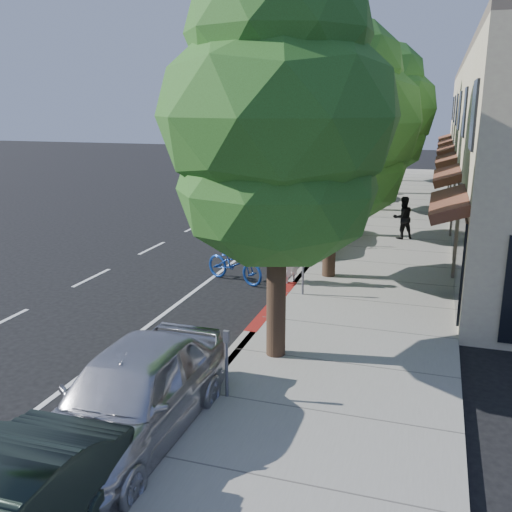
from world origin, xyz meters
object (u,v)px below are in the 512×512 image
at_px(silver_suv, 304,227).
at_px(dark_suv_far, 333,178).
at_px(street_tree_1, 333,125).
at_px(bicycle, 235,264).
at_px(white_pickup, 353,189).
at_px(pedestrian, 403,218).
at_px(street_tree_3, 378,111).
at_px(street_tree_0, 278,123).
at_px(cyclist, 292,256).
at_px(street_tree_5, 396,114).
at_px(street_tree_2, 361,128).
at_px(street_tree_4, 389,108).
at_px(near_car_a, 131,394).
at_px(dark_sedan, 297,205).

relative_size(silver_suv, dark_suv_far, 1.01).
distance_m(street_tree_1, bicycle, 5.01).
distance_m(street_tree_1, silver_suv, 5.85).
height_order(white_pickup, pedestrian, pedestrian).
relative_size(street_tree_1, street_tree_3, 0.93).
bearing_deg(street_tree_0, cyclist, 100.31).
height_order(cyclist, dark_suv_far, cyclist).
distance_m(street_tree_1, street_tree_3, 12.00).
distance_m(street_tree_3, white_pickup, 5.31).
xyz_separation_m(street_tree_5, dark_suv_far, (-3.10, -6.18, -3.76)).
relative_size(street_tree_2, dark_suv_far, 1.31).
bearing_deg(white_pickup, street_tree_1, -91.43).
height_order(street_tree_3, cyclist, street_tree_3).
bearing_deg(street_tree_4, street_tree_5, 90.00).
relative_size(silver_suv, pedestrian, 3.24).
bearing_deg(street_tree_5, near_car_a, -92.39).
relative_size(street_tree_5, white_pickup, 1.51).
bearing_deg(near_car_a, bicycle, 99.30).
relative_size(dark_sedan, pedestrian, 2.86).
bearing_deg(street_tree_5, dark_sedan, -101.41).
height_order(street_tree_1, white_pickup, street_tree_1).
bearing_deg(street_tree_2, white_pickup, 98.94).
relative_size(street_tree_4, bicycle, 3.72).
relative_size(bicycle, dark_suv_far, 0.40).
bearing_deg(street_tree_3, near_car_a, -93.73).
bearing_deg(dark_sedan, street_tree_0, -81.35).
bearing_deg(pedestrian, street_tree_4, -111.23).
bearing_deg(street_tree_5, street_tree_2, -90.00).
distance_m(dark_suv_far, near_car_a, 27.37).
bearing_deg(bicycle, cyclist, -67.59).
relative_size(cyclist, white_pickup, 0.38).
relative_size(street_tree_0, pedestrian, 4.74).
distance_m(street_tree_3, street_tree_5, 12.00).
height_order(street_tree_4, near_car_a, street_tree_4).
height_order(bicycle, dark_suv_far, dark_suv_far).
height_order(street_tree_4, white_pickup, street_tree_4).
height_order(near_car_a, pedestrian, pedestrian).
bearing_deg(street_tree_3, street_tree_0, -90.00).
bearing_deg(street_tree_3, street_tree_4, 90.00).
distance_m(cyclist, dark_sedan, 9.89).
height_order(silver_suv, white_pickup, silver_suv).
bearing_deg(pedestrian, bicycle, 26.92).
height_order(dark_sedan, near_car_a, same).
bearing_deg(street_tree_2, dark_sedan, 139.58).
distance_m(street_tree_2, cyclist, 7.84).
xyz_separation_m(bicycle, white_pickup, (1.30, 15.90, 0.17)).
relative_size(street_tree_0, street_tree_5, 1.04).
distance_m(street_tree_0, dark_sedan, 15.52).
distance_m(street_tree_0, silver_suv, 10.96).
bearing_deg(street_tree_1, silver_suv, 113.09).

